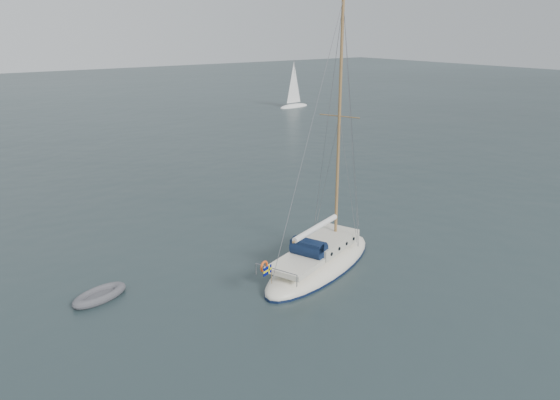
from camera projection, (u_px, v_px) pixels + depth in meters
ground at (310, 262)px, 31.16m from camera, size 300.00×300.00×0.00m
sailboat at (320, 249)px, 30.09m from camera, size 10.39×3.11×14.80m
dinghy at (100, 295)px, 26.87m from camera, size 3.00×1.35×0.43m
distant_yacht_b at (294, 86)px, 88.89m from camera, size 6.05×3.23×8.02m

